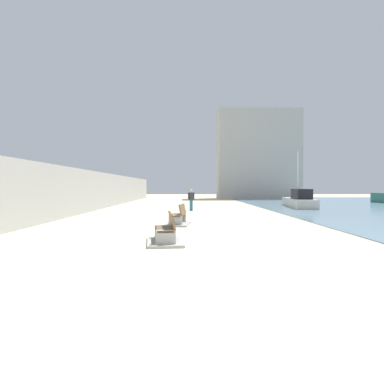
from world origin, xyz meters
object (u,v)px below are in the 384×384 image
at_px(bench_near, 165,236).
at_px(boat_far_right, 299,200).
at_px(bench_far, 178,220).
at_px(person_walking, 191,198).

xyz_separation_m(bench_near, boat_far_right, (10.28, 19.18, 0.39)).
bearing_deg(boat_far_right, bench_far, -126.09).
height_order(person_walking, boat_far_right, boat_far_right).
bearing_deg(person_walking, boat_far_right, 24.79).
distance_m(bench_far, person_walking, 9.49).
relative_size(bench_far, boat_far_right, 0.27).
xyz_separation_m(bench_near, person_walking, (0.89, 14.84, 0.70)).
height_order(bench_far, person_walking, person_walking).
bearing_deg(bench_far, boat_far_right, 53.91).
distance_m(person_walking, boat_far_right, 10.35).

